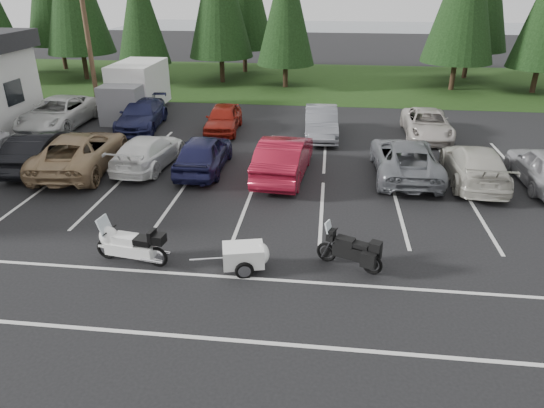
{
  "coord_description": "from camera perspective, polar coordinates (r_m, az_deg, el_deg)",
  "views": [
    {
      "loc": [
        3.25,
        -14.43,
        7.48
      ],
      "look_at": [
        1.61,
        -0.5,
        0.86
      ],
      "focal_mm": 32.0,
      "sensor_mm": 36.0,
      "label": 1
    }
  ],
  "objects": [
    {
      "name": "ground",
      "position": [
        16.58,
        -5.34,
        -1.66
      ],
      "size": [
        120.0,
        120.0,
        0.0
      ],
      "primitive_type": "plane",
      "color": "black",
      "rests_on": "ground"
    },
    {
      "name": "touring_motorcycle",
      "position": [
        14.28,
        -16.35,
        -4.26
      ],
      "size": [
        2.56,
        1.12,
        1.37
      ],
      "primitive_type": null,
      "rotation": [
        0.0,
        0.0,
        -0.15
      ],
      "color": "white",
      "rests_on": "ground"
    },
    {
      "name": "car_far_3",
      "position": [
        24.99,
        5.8,
        9.53
      ],
      "size": [
        1.82,
        4.63,
        1.5
      ],
      "primitive_type": "imported",
      "rotation": [
        0.0,
        0.0,
        0.05
      ],
      "color": "slate",
      "rests_on": "ground"
    },
    {
      "name": "conifer_3",
      "position": [
        38.44,
        -15.32,
        21.18
      ],
      "size": [
        3.87,
        3.87,
        9.02
      ],
      "color": "#332316",
      "rests_on": "ground"
    },
    {
      "name": "box_truck",
      "position": [
        29.81,
        -16.02,
        12.66
      ],
      "size": [
        2.4,
        5.6,
        2.9
      ],
      "primitive_type": null,
      "color": "silver",
      "rests_on": "ground"
    },
    {
      "name": "adventure_motorcycle",
      "position": [
        13.67,
        9.11,
        -5.03
      ],
      "size": [
        2.28,
        1.52,
        1.31
      ],
      "primitive_type": null,
      "rotation": [
        0.0,
        0.0,
        -0.39
      ],
      "color": "black",
      "rests_on": "ground"
    },
    {
      "name": "car_near_1",
      "position": [
        22.9,
        -25.38,
        5.82
      ],
      "size": [
        2.07,
        4.93,
        1.58
      ],
      "primitive_type": "imported",
      "rotation": [
        0.0,
        0.0,
        3.22
      ],
      "color": "black",
      "rests_on": "ground"
    },
    {
      "name": "grass_strip",
      "position": [
        39.29,
        1.9,
        14.3
      ],
      "size": [
        80.0,
        16.0,
        0.01
      ],
      "primitive_type": "cube",
      "color": "#1A3310",
      "rests_on": "ground"
    },
    {
      "name": "car_far_2",
      "position": [
        25.93,
        -5.75,
        10.0
      ],
      "size": [
        1.84,
        4.18,
        1.4
      ],
      "primitive_type": "imported",
      "rotation": [
        0.0,
        0.0,
        0.05
      ],
      "color": "maroon",
      "rests_on": "ground"
    },
    {
      "name": "utility_pole",
      "position": [
        29.7,
        -20.94,
        18.37
      ],
      "size": [
        1.6,
        0.26,
        9.0
      ],
      "color": "#473321",
      "rests_on": "ground"
    },
    {
      "name": "car_near_7",
      "position": [
        20.74,
        22.75,
        4.28
      ],
      "size": [
        2.29,
        5.15,
        1.47
      ],
      "primitive_type": "imported",
      "rotation": [
        0.0,
        0.0,
        3.09
      ],
      "color": "beige",
      "rests_on": "ground"
    },
    {
      "name": "lake_water",
      "position": [
        69.84,
        7.71,
        18.93
      ],
      "size": [
        70.0,
        50.0,
        0.02
      ],
      "primitive_type": "cube",
      "color": "slate",
      "rests_on": "ground"
    },
    {
      "name": "car_near_5",
      "position": [
        19.69,
        1.4,
        5.54
      ],
      "size": [
        2.17,
        5.18,
        1.67
      ],
      "primitive_type": "imported",
      "rotation": [
        0.0,
        0.0,
        3.06
      ],
      "color": "maroon",
      "rests_on": "ground"
    },
    {
      "name": "conifer_5",
      "position": [
        36.23,
        1.68,
        22.35
      ],
      "size": [
        4.14,
        4.14,
        9.63
      ],
      "color": "#332316",
      "rests_on": "ground"
    },
    {
      "name": "stall_markings",
      "position": [
        18.34,
        -4.1,
        1.16
      ],
      "size": [
        32.0,
        16.0,
        0.01
      ],
      "primitive_type": "cube",
      "color": "silver",
      "rests_on": "ground"
    },
    {
      "name": "car_near_4",
      "position": [
        20.55,
        -8.06,
        5.96
      ],
      "size": [
        1.85,
        4.53,
        1.54
      ],
      "primitive_type": "imported",
      "rotation": [
        0.0,
        0.0,
        3.15
      ],
      "color": "#191A40",
      "rests_on": "ground"
    },
    {
      "name": "car_far_0",
      "position": [
        28.88,
        -23.87,
        9.75
      ],
      "size": [
        2.68,
        5.7,
        1.58
      ],
      "primitive_type": "imported",
      "rotation": [
        0.0,
        0.0,
        0.01
      ],
      "color": "silver",
      "rests_on": "ground"
    },
    {
      "name": "car_far_4",
      "position": [
        26.1,
        17.77,
        8.95
      ],
      "size": [
        2.32,
        4.85,
        1.33
      ],
      "primitive_type": "imported",
      "rotation": [
        0.0,
        0.0,
        -0.02
      ],
      "color": "beige",
      "rests_on": "ground"
    },
    {
      "name": "cargo_trailer",
      "position": [
        13.58,
        -3.4,
        -6.32
      ],
      "size": [
        1.8,
        1.27,
        0.76
      ],
      "primitive_type": null,
      "rotation": [
        0.0,
        0.0,
        0.23
      ],
      "color": "white",
      "rests_on": "ground"
    },
    {
      "name": "car_far_1",
      "position": [
        27.35,
        -15.09,
        10.11
      ],
      "size": [
        2.48,
        5.12,
        1.44
      ],
      "primitive_type": "imported",
      "rotation": [
        0.0,
        0.0,
        0.1
      ],
      "color": "#1C1F47",
      "rests_on": "ground"
    },
    {
      "name": "car_near_3",
      "position": [
        21.47,
        -14.33,
        6.0
      ],
      "size": [
        2.28,
        4.8,
        1.35
      ],
      "primitive_type": "imported",
      "rotation": [
        0.0,
        0.0,
        3.06
      ],
      "color": "white",
      "rests_on": "ground"
    },
    {
      "name": "car_near_2",
      "position": [
        21.99,
        -21.59,
        5.8
      ],
      "size": [
        3.2,
        6.0,
        1.6
      ],
      "primitive_type": "imported",
      "rotation": [
        0.0,
        0.0,
        3.24
      ],
      "color": "#9B7E5A",
      "rests_on": "ground"
    },
    {
      "name": "car_near_6",
      "position": [
        20.51,
        15.39,
        5.2
      ],
      "size": [
        2.52,
        5.42,
        1.5
      ],
      "primitive_type": "imported",
      "rotation": [
        0.0,
        0.0,
        3.15
      ],
      "color": "slate",
      "rests_on": "ground"
    }
  ]
}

